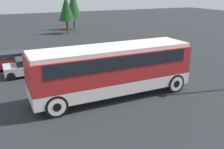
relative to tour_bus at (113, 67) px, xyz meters
name	(u,v)px	position (x,y,z in m)	size (l,w,h in m)	color
ground_plane	(112,96)	(-0.10, 0.00, -1.88)	(120.00, 120.00, 0.00)	#26282B
tour_bus	(113,67)	(0.00, 0.00, 0.00)	(9.66, 2.65, 3.09)	silver
parked_car_near	(35,66)	(-3.62, 6.41, -1.22)	(4.55, 1.86, 1.31)	#BCBCC1
parked_car_mid	(16,60)	(-4.72, 8.59, -1.17)	(4.56, 1.82, 1.39)	maroon
tree_center	(73,3)	(6.09, 27.20, 2.21)	(2.31, 2.31, 6.31)	brown
tree_right	(66,8)	(3.88, 23.52, 1.79)	(2.24, 2.24, 5.49)	brown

